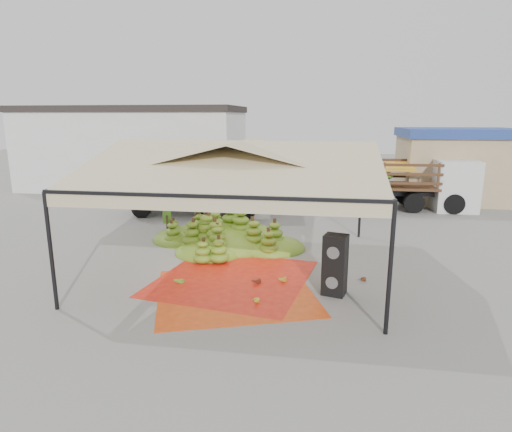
% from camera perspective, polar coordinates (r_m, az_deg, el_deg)
% --- Properties ---
extents(ground, '(90.00, 90.00, 0.00)m').
position_cam_1_polar(ground, '(14.09, -1.77, -6.49)').
color(ground, slate).
rests_on(ground, ground).
extents(canopy_tent, '(8.10, 8.10, 4.00)m').
position_cam_1_polar(canopy_tent, '(13.36, -1.87, 6.97)').
color(canopy_tent, black).
rests_on(canopy_tent, ground).
extents(building_white, '(14.30, 6.30, 5.40)m').
position_cam_1_polar(building_white, '(29.86, -15.96, 8.72)').
color(building_white, silver).
rests_on(building_white, ground).
extents(building_tan, '(6.30, 5.30, 4.10)m').
position_cam_1_polar(building_tan, '(27.23, 25.10, 6.27)').
color(building_tan, tan).
rests_on(building_tan, ground).
extents(tarp_left, '(5.24, 5.11, 0.01)m').
position_cam_1_polar(tarp_left, '(12.00, -2.80, -10.07)').
color(tarp_left, '#E84F15').
rests_on(tarp_left, ground).
extents(tarp_right, '(4.93, 5.10, 0.01)m').
position_cam_1_polar(tarp_right, '(12.98, -3.02, -8.24)').
color(tarp_right, red).
rests_on(tarp_right, ground).
extents(banana_heap, '(6.87, 5.90, 1.34)m').
position_cam_1_polar(banana_heap, '(16.07, -3.63, -1.55)').
color(banana_heap, '#5A7E1A').
rests_on(banana_heap, ground).
extents(hand_yellow_a, '(0.59, 0.54, 0.22)m').
position_cam_1_polar(hand_yellow_a, '(12.73, 3.26, -8.17)').
color(hand_yellow_a, gold).
rests_on(hand_yellow_a, ground).
extents(hand_yellow_b, '(0.48, 0.43, 0.19)m').
position_cam_1_polar(hand_yellow_b, '(11.32, -0.37, -11.05)').
color(hand_yellow_b, yellow).
rests_on(hand_yellow_b, ground).
extents(hand_red_a, '(0.59, 0.54, 0.22)m').
position_cam_1_polar(hand_red_a, '(12.58, -0.20, -8.41)').
color(hand_red_a, '#5D2315').
rests_on(hand_red_a, ground).
extents(hand_red_b, '(0.42, 0.36, 0.18)m').
position_cam_1_polar(hand_red_b, '(13.09, 13.78, -8.03)').
color(hand_red_b, '#532813').
rests_on(hand_red_b, ground).
extents(hand_green, '(0.59, 0.58, 0.21)m').
position_cam_1_polar(hand_green, '(12.83, -10.28, -8.23)').
color(hand_green, '#52851B').
rests_on(hand_green, ground).
extents(hanging_bunches, '(1.74, 0.24, 0.20)m').
position_cam_1_polar(hanging_bunches, '(14.89, -3.42, 4.94)').
color(hanging_bunches, '#347518').
rests_on(hanging_bunches, ground).
extents(speaker_stack, '(0.72, 0.67, 1.67)m').
position_cam_1_polar(speaker_stack, '(11.77, 10.48, -6.43)').
color(speaker_stack, black).
rests_on(speaker_stack, ground).
extents(banana_leaves, '(0.96, 1.36, 3.70)m').
position_cam_1_polar(banana_leaves, '(17.28, -12.43, -3.09)').
color(banana_leaves, '#36741F').
rests_on(banana_leaves, ground).
extents(vendor, '(0.79, 0.60, 1.95)m').
position_cam_1_polar(vendor, '(18.19, -2.61, 1.18)').
color(vendor, gray).
rests_on(vendor, ground).
extents(truck_left, '(7.10, 3.08, 2.36)m').
position_cam_1_polar(truck_left, '(21.27, -6.58, 4.16)').
color(truck_left, '#4C3019').
rests_on(truck_left, ground).
extents(truck_right, '(7.60, 2.81, 2.59)m').
position_cam_1_polar(truck_right, '(23.74, 19.19, 4.78)').
color(truck_right, '#4F311A').
rests_on(truck_right, ground).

